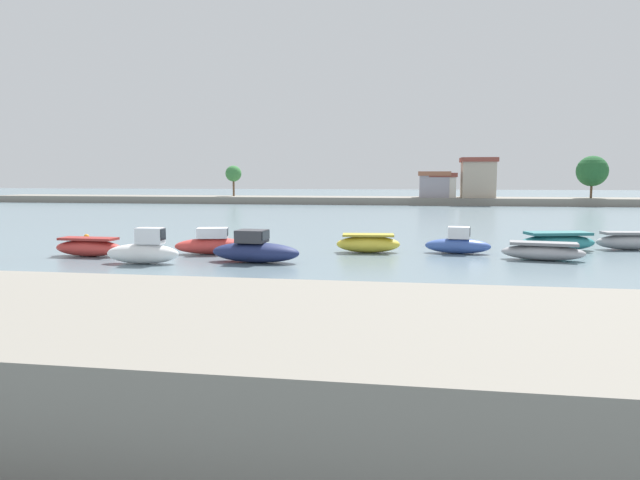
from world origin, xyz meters
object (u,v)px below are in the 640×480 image
object	(u,v)px
moored_boat_4	(255,250)
mooring_buoy_0	(614,241)
moored_boat_8	(558,242)
moored_boat_5	(368,244)
moored_boat_3	(213,244)
mooring_buoy_1	(87,237)
moored_boat_1	(89,247)
moored_boat_2	(144,251)
moored_boat_7	(543,252)
moored_boat_6	(458,244)
moored_boat_9	(631,241)

from	to	relation	value
moored_boat_4	mooring_buoy_0	bearing A→B (deg)	33.51
moored_boat_8	moored_boat_5	bearing A→B (deg)	178.45
mooring_buoy_0	moored_boat_5	bearing A→B (deg)	-155.65
moored_boat_3	mooring_buoy_1	xyz separation A→B (m)	(-11.72, 6.07, -0.40)
moored_boat_1	moored_boat_2	bearing A→B (deg)	-24.27
moored_boat_2	mooring_buoy_1	world-z (taller)	moored_boat_2
moored_boat_4	moored_boat_7	distance (m)	15.35
moored_boat_1	moored_boat_7	bearing A→B (deg)	7.34
moored_boat_6	moored_boat_7	world-z (taller)	moored_boat_6
moored_boat_3	moored_boat_7	world-z (taller)	moored_boat_3
moored_boat_2	moored_boat_6	distance (m)	17.53
moored_boat_8	moored_boat_1	bearing A→B (deg)	179.65
moored_boat_3	mooring_buoy_1	world-z (taller)	moored_boat_3
moored_boat_1	moored_boat_6	size ratio (longest dim) A/B	1.05
moored_boat_4	moored_boat_6	bearing A→B (deg)	30.33
moored_boat_8	mooring_buoy_0	size ratio (longest dim) A/B	17.05
moored_boat_2	moored_boat_1	bearing A→B (deg)	150.74
moored_boat_8	mooring_buoy_0	xyz separation A→B (m)	(4.69, 4.61, -0.40)
moored_boat_1	moored_boat_5	xyz separation A→B (m)	(15.40, 4.15, 0.02)
moored_boat_7	moored_boat_5	bearing A→B (deg)	178.81
moored_boat_9	mooring_buoy_0	xyz separation A→B (m)	(0.13, 3.30, -0.38)
mooring_buoy_0	moored_boat_9	bearing A→B (deg)	-92.22
mooring_buoy_1	moored_boat_4	bearing A→B (deg)	-30.52
moored_boat_4	moored_boat_6	xyz separation A→B (m)	(10.71, 5.29, -0.07)
moored_boat_2	mooring_buoy_1	xyz separation A→B (m)	(-9.53, 10.24, -0.48)
mooring_buoy_0	moored_boat_1	bearing A→B (deg)	-160.07
moored_boat_3	moored_boat_6	bearing A→B (deg)	-4.89
moored_boat_4	moored_boat_8	xyz separation A→B (m)	(16.74, 7.50, -0.09)
moored_boat_4	mooring_buoy_1	xyz separation A→B (m)	(-15.03, 8.86, -0.45)
moored_boat_3	moored_boat_5	size ratio (longest dim) A/B	1.19
moored_boat_7	mooring_buoy_1	xyz separation A→B (m)	(-30.03, 5.61, -0.28)
moored_boat_9	moored_boat_1	bearing A→B (deg)	-172.22
moored_boat_6	moored_boat_8	size ratio (longest dim) A/B	0.78
moored_boat_6	moored_boat_7	distance (m)	4.76
moored_boat_1	moored_boat_7	xyz separation A→B (m)	(24.89, 2.50, -0.04)
moored_boat_9	mooring_buoy_0	size ratio (longest dim) A/B	14.91
moored_boat_1	moored_boat_6	xyz separation A→B (m)	(20.60, 4.54, 0.06)
moored_boat_4	moored_boat_9	world-z (taller)	moored_boat_4
moored_boat_6	mooring_buoy_1	xyz separation A→B (m)	(-25.74, 3.57, -0.38)
moored_boat_7	moored_boat_8	world-z (taller)	moored_boat_8
moored_boat_4	moored_boat_8	distance (m)	18.34
moored_boat_7	mooring_buoy_1	bearing A→B (deg)	178.10
moored_boat_6	mooring_buoy_0	bearing A→B (deg)	37.39
moored_boat_1	moored_boat_9	size ratio (longest dim) A/B	0.94
moored_boat_1	moored_boat_9	xyz separation A→B (m)	(31.19, 8.05, 0.02)
moored_boat_5	moored_boat_7	bearing A→B (deg)	-14.69
moored_boat_5	mooring_buoy_1	bearing A→B (deg)	164.28
moored_boat_6	mooring_buoy_1	distance (m)	25.99
moored_boat_5	mooring_buoy_1	size ratio (longest dim) A/B	10.27
moored_boat_9	mooring_buoy_0	world-z (taller)	moored_boat_9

